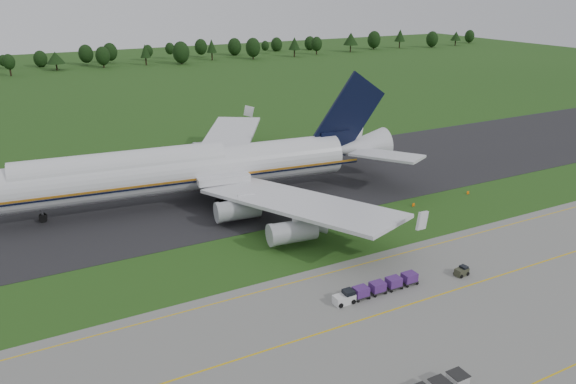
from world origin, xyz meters
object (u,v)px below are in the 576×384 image
aircraft (190,169)px  edge_markers (384,211)px  utility_cart (462,272)px  baggage_train (376,288)px

aircraft → edge_markers: 36.45m
utility_cart → aircraft: bearing=117.7°
aircraft → utility_cart: (24.04, -45.70, -5.89)m
aircraft → baggage_train: 45.62m
aircraft → edge_markers: size_ratio=1.95×
utility_cart → edge_markers: bearing=79.4°
baggage_train → utility_cart: (13.78, -1.60, -0.33)m
aircraft → utility_cart: size_ratio=39.62×
edge_markers → utility_cart: bearing=-100.6°
baggage_train → utility_cart: size_ratio=6.42×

